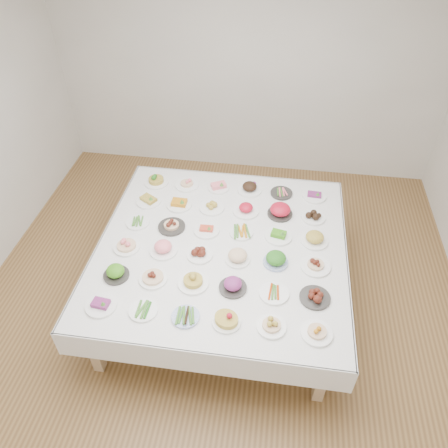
# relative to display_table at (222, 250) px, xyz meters

# --- Properties ---
(room_envelope) EXTENTS (5.02, 5.02, 2.81)m
(room_envelope) POSITION_rel_display_table_xyz_m (-0.02, -0.03, 1.15)
(room_envelope) COLOR olive
(room_envelope) RESTS_ON ground
(display_table) EXTENTS (2.32, 2.32, 0.75)m
(display_table) POSITION_rel_display_table_xyz_m (0.00, 0.00, 0.00)
(display_table) COLOR white
(display_table) RESTS_ON ground
(dish_0) EXTENTS (0.25, 0.25, 0.10)m
(dish_0) POSITION_rel_display_table_xyz_m (-0.86, -0.85, 0.10)
(dish_0) COLOR white
(dish_0) RESTS_ON display_table
(dish_1) EXTENTS (0.23, 0.23, 0.06)m
(dish_1) POSITION_rel_display_table_xyz_m (-0.51, -0.85, 0.09)
(dish_1) COLOR white
(dish_1) RESTS_ON display_table
(dish_2) EXTENTS (0.22, 0.22, 0.05)m
(dish_2) POSITION_rel_display_table_xyz_m (-0.16, -0.86, 0.09)
(dish_2) COLOR #4C66B2
(dish_2) RESTS_ON display_table
(dish_3) EXTENTS (0.26, 0.25, 0.15)m
(dish_3) POSITION_rel_display_table_xyz_m (0.16, -0.86, 0.14)
(dish_3) COLOR white
(dish_3) RESTS_ON display_table
(dish_4) EXTENTS (0.23, 0.23, 0.13)m
(dish_4) POSITION_rel_display_table_xyz_m (0.52, -0.86, 0.12)
(dish_4) COLOR white
(dish_4) RESTS_ON display_table
(dish_5) EXTENTS (0.24, 0.24, 0.13)m
(dish_5) POSITION_rel_display_table_xyz_m (0.87, -0.87, 0.12)
(dish_5) COLOR white
(dish_5) RESTS_ON display_table
(dish_6) EXTENTS (0.22, 0.22, 0.12)m
(dish_6) POSITION_rel_display_table_xyz_m (-0.85, -0.52, 0.11)
(dish_6) COLOR #2F2C29
(dish_6) RESTS_ON display_table
(dish_7) EXTENTS (0.24, 0.24, 0.14)m
(dish_7) POSITION_rel_display_table_xyz_m (-0.52, -0.51, 0.13)
(dish_7) COLOR white
(dish_7) RESTS_ON display_table
(dish_8) EXTENTS (0.26, 0.26, 0.16)m
(dish_8) POSITION_rel_display_table_xyz_m (-0.17, -0.51, 0.14)
(dish_8) COLOR white
(dish_8) RESTS_ON display_table
(dish_9) EXTENTS (0.23, 0.23, 0.13)m
(dish_9) POSITION_rel_display_table_xyz_m (0.17, -0.51, 0.12)
(dish_9) COLOR #2F2C29
(dish_9) RESTS_ON display_table
(dish_10) EXTENTS (0.25, 0.25, 0.05)m
(dish_10) POSITION_rel_display_table_xyz_m (0.52, -0.52, 0.09)
(dish_10) COLOR white
(dish_10) RESTS_ON display_table
(dish_11) EXTENTS (0.25, 0.25, 0.11)m
(dish_11) POSITION_rel_display_table_xyz_m (0.86, -0.52, 0.12)
(dish_11) COLOR #2F2C29
(dish_11) RESTS_ON display_table
(dish_12) EXTENTS (0.24, 0.24, 0.14)m
(dish_12) POSITION_rel_display_table_xyz_m (-0.86, -0.17, 0.13)
(dish_12) COLOR white
(dish_12) RESTS_ON display_table
(dish_13) EXTENTS (0.25, 0.25, 0.13)m
(dish_13) POSITION_rel_display_table_xyz_m (-0.52, -0.16, 0.12)
(dish_13) COLOR white
(dish_13) RESTS_ON display_table
(dish_14) EXTENTS (0.23, 0.23, 0.10)m
(dish_14) POSITION_rel_display_table_xyz_m (-0.18, -0.17, 0.11)
(dish_14) COLOR white
(dish_14) RESTS_ON display_table
(dish_15) EXTENTS (0.23, 0.23, 0.12)m
(dish_15) POSITION_rel_display_table_xyz_m (0.17, -0.17, 0.12)
(dish_15) COLOR white
(dish_15) RESTS_ON display_table
(dish_16) EXTENTS (0.22, 0.22, 0.14)m
(dish_16) POSITION_rel_display_table_xyz_m (0.51, -0.16, 0.13)
(dish_16) COLOR #4C66B2
(dish_16) RESTS_ON display_table
(dish_17) EXTENTS (0.26, 0.26, 0.13)m
(dish_17) POSITION_rel_display_table_xyz_m (0.86, -0.16, 0.12)
(dish_17) COLOR white
(dish_17) RESTS_ON display_table
(dish_18) EXTENTS (0.23, 0.23, 0.05)m
(dish_18) POSITION_rel_display_table_xyz_m (-0.86, 0.18, 0.08)
(dish_18) COLOR white
(dish_18) RESTS_ON display_table
(dish_19) EXTENTS (0.26, 0.26, 0.14)m
(dish_19) POSITION_rel_display_table_xyz_m (-0.52, 0.17, 0.13)
(dish_19) COLOR #2F2C29
(dish_19) RESTS_ON display_table
(dish_20) EXTENTS (0.25, 0.25, 0.09)m
(dish_20) POSITION_rel_display_table_xyz_m (-0.17, 0.17, 0.10)
(dish_20) COLOR white
(dish_20) RESTS_ON display_table
(dish_21) EXTENTS (0.23, 0.22, 0.06)m
(dish_21) POSITION_rel_display_table_xyz_m (0.16, 0.18, 0.09)
(dish_21) COLOR white
(dish_21) RESTS_ON display_table
(dish_22) EXTENTS (0.26, 0.26, 0.11)m
(dish_22) POSITION_rel_display_table_xyz_m (0.52, 0.18, 0.11)
(dish_22) COLOR white
(dish_22) RESTS_ON display_table
(dish_23) EXTENTS (0.27, 0.27, 0.16)m
(dish_23) POSITION_rel_display_table_xyz_m (0.86, 0.17, 0.14)
(dish_23) COLOR white
(dish_23) RESTS_ON display_table
(dish_24) EXTENTS (0.26, 0.26, 0.11)m
(dish_24) POSITION_rel_display_table_xyz_m (-0.85, 0.52, 0.11)
(dish_24) COLOR white
(dish_24) RESTS_ON display_table
(dish_25) EXTENTS (0.26, 0.26, 0.12)m
(dish_25) POSITION_rel_display_table_xyz_m (-0.52, 0.51, 0.11)
(dish_25) COLOR white
(dish_25) RESTS_ON display_table
(dish_26) EXTENTS (0.25, 0.25, 0.10)m
(dish_26) POSITION_rel_display_table_xyz_m (-0.18, 0.51, 0.10)
(dish_26) COLOR white
(dish_26) RESTS_ON display_table
(dish_27) EXTENTS (0.26, 0.26, 0.13)m
(dish_27) POSITION_rel_display_table_xyz_m (0.17, 0.51, 0.12)
(dish_27) COLOR white
(dish_27) RESTS_ON display_table
(dish_28) EXTENTS (0.26, 0.26, 0.16)m
(dish_28) POSITION_rel_display_table_xyz_m (0.52, 0.52, 0.14)
(dish_28) COLOR #2F2C29
(dish_28) RESTS_ON display_table
(dish_29) EXTENTS (0.24, 0.24, 0.10)m
(dish_29) POSITION_rel_display_table_xyz_m (0.85, 0.51, 0.11)
(dish_29) COLOR white
(dish_29) RESTS_ON display_table
(dish_30) EXTENTS (0.26, 0.26, 0.15)m
(dish_30) POSITION_rel_display_table_xyz_m (-0.85, 0.86, 0.14)
(dish_30) COLOR white
(dish_30) RESTS_ON display_table
(dish_31) EXTENTS (0.25, 0.25, 0.12)m
(dish_31) POSITION_rel_display_table_xyz_m (-0.51, 0.86, 0.11)
(dish_31) COLOR white
(dish_31) RESTS_ON display_table
(dish_32) EXTENTS (0.22, 0.22, 0.10)m
(dish_32) POSITION_rel_display_table_xyz_m (-0.16, 0.86, 0.11)
(dish_32) COLOR white
(dish_32) RESTS_ON display_table
(dish_33) EXTENTS (0.26, 0.26, 0.15)m
(dish_33) POSITION_rel_display_table_xyz_m (0.17, 0.86, 0.14)
(dish_33) COLOR white
(dish_33) RESTS_ON display_table
(dish_34) EXTENTS (0.23, 0.23, 0.05)m
(dish_34) POSITION_rel_display_table_xyz_m (0.52, 0.86, 0.08)
(dish_34) COLOR #2F2C29
(dish_34) RESTS_ON display_table
(dish_35) EXTENTS (0.25, 0.25, 0.10)m
(dish_35) POSITION_rel_display_table_xyz_m (0.86, 0.86, 0.10)
(dish_35) COLOR white
(dish_35) RESTS_ON display_table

